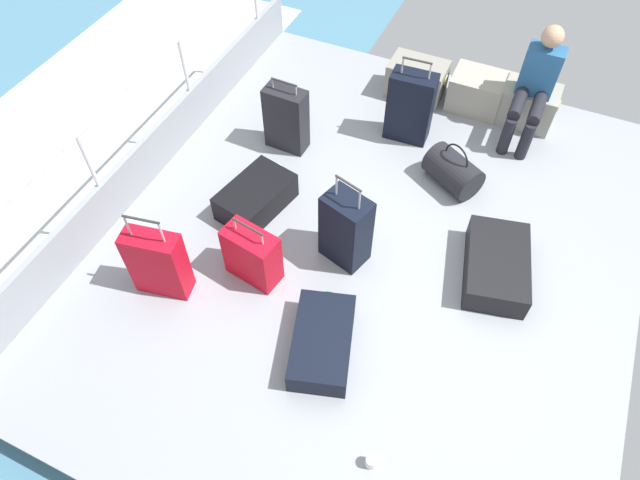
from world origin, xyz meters
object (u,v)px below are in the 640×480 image
suitcase_0 (256,197)px  cargo_crate_0 (417,79)px  suitcase_6 (158,263)px  duffel_bag (453,171)px  suitcase_7 (346,229)px  suitcase_5 (322,342)px  suitcase_4 (252,255)px  paper_cup (371,462)px  cargo_crate_1 (477,92)px  cargo_crate_2 (528,105)px  suitcase_3 (496,265)px  passenger_seated (536,84)px  suitcase_1 (286,119)px  suitcase_2 (410,107)px

suitcase_0 → cargo_crate_0: bearing=70.0°
suitcase_6 → duffel_bag: suitcase_6 is taller
suitcase_7 → cargo_crate_0: bearing=93.7°
suitcase_5 → duffel_bag: 2.09m
suitcase_4 → suitcase_7: (0.60, 0.48, 0.09)m
cargo_crate_0 → paper_cup: size_ratio=6.27×
cargo_crate_1 → cargo_crate_2: bearing=-0.9°
paper_cup → suitcase_7: bearing=118.7°
suitcase_3 → suitcase_4: size_ratio=1.43×
paper_cup → cargo_crate_0: bearing=104.3°
cargo_crate_1 → passenger_seated: passenger_seated is taller
suitcase_6 → cargo_crate_2: bearing=55.8°
cargo_crate_1 → suitcase_4: 3.05m
cargo_crate_1 → suitcase_3: bearing=-70.7°
suitcase_1 → duffel_bag: bearing=5.4°
suitcase_3 → paper_cup: (-0.37, -1.84, -0.07)m
duffel_bag → cargo_crate_2: bearing=70.0°
cargo_crate_1 → suitcase_7: (-0.49, -2.37, 0.15)m
suitcase_3 → paper_cup: size_ratio=8.89×
cargo_crate_0 → suitcase_6: 3.38m
suitcase_1 → suitcase_3: (2.25, -0.70, -0.21)m
suitcase_2 → suitcase_3: suitcase_2 is taller
cargo_crate_1 → suitcase_0: cargo_crate_1 is taller
passenger_seated → suitcase_5: passenger_seated is taller
cargo_crate_0 → suitcase_0: cargo_crate_0 is taller
cargo_crate_1 → suitcase_0: (-1.42, -2.20, -0.06)m
suitcase_6 → cargo_crate_1: bearing=62.7°
cargo_crate_0 → suitcase_1: bearing=-124.6°
cargo_crate_2 → cargo_crate_1: bearing=179.1°
cargo_crate_2 → suitcase_6: suitcase_6 is taller
suitcase_2 → suitcase_4: (-0.58, -2.12, -0.11)m
suitcase_4 → suitcase_1: bearing=106.4°
suitcase_4 → duffel_bag: size_ratio=1.04×
cargo_crate_2 → suitcase_3: 2.04m
suitcase_2 → suitcase_4: size_ratio=1.43×
suitcase_6 → suitcase_7: size_ratio=0.97×
suitcase_5 → suitcase_6: size_ratio=0.97×
passenger_seated → suitcase_4: size_ratio=1.77×
paper_cup → passenger_seated: bearing=87.2°
suitcase_0 → suitcase_2: (0.92, 1.47, 0.23)m
cargo_crate_1 → cargo_crate_2: (0.53, -0.01, 0.01)m
suitcase_1 → suitcase_7: bearing=-44.4°
passenger_seated → suitcase_3: 1.91m
suitcase_0 → suitcase_5: 1.54m
suitcase_1 → suitcase_3: size_ratio=0.86×
suitcase_0 → suitcase_6: size_ratio=0.89×
cargo_crate_2 → paper_cup: size_ratio=5.75×
suitcase_3 → paper_cup: bearing=-101.3°
cargo_crate_1 → suitcase_2: bearing=-124.6°
passenger_seated → suitcase_1: passenger_seated is taller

